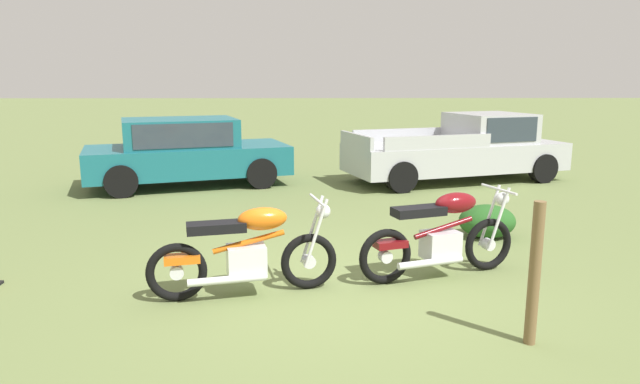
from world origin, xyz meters
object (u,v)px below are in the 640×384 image
object	(u,v)px
car_teal	(185,148)
fence_post_wooden	(535,274)
shrub_low	(487,221)
motorcycle_maroon	(441,236)
motorcycle_orange	(247,251)
pickup_truck_silver	(465,147)

from	to	relation	value
car_teal	fence_post_wooden	size ratio (longest dim) A/B	3.58
shrub_low	motorcycle_maroon	bearing A→B (deg)	-122.87
motorcycle_maroon	shrub_low	bearing A→B (deg)	38.20
motorcycle_orange	car_teal	size ratio (longest dim) A/B	0.44
motorcycle_maroon	shrub_low	distance (m)	1.94
shrub_low	motorcycle_orange	bearing A→B (deg)	-146.35
motorcycle_maroon	fence_post_wooden	distance (m)	1.75
car_teal	shrub_low	world-z (taller)	car_teal
car_teal	shrub_low	size ratio (longest dim) A/B	5.59
motorcycle_maroon	fence_post_wooden	world-z (taller)	fence_post_wooden
motorcycle_orange	pickup_truck_silver	world-z (taller)	pickup_truck_silver
pickup_truck_silver	motorcycle_maroon	bearing A→B (deg)	-125.14
motorcycle_orange	fence_post_wooden	world-z (taller)	fence_post_wooden
motorcycle_orange	shrub_low	xyz separation A→B (m)	(3.22, 2.14, -0.24)
motorcycle_orange	fence_post_wooden	xyz separation A→B (m)	(2.57, -1.17, 0.15)
car_teal	pickup_truck_silver	distance (m)	6.16
car_teal	pickup_truck_silver	bearing A→B (deg)	-13.64
shrub_low	fence_post_wooden	bearing A→B (deg)	-101.02
motorcycle_orange	fence_post_wooden	bearing A→B (deg)	-38.05
motorcycle_orange	motorcycle_maroon	xyz separation A→B (m)	(2.17, 0.53, 0.01)
pickup_truck_silver	shrub_low	world-z (taller)	pickup_truck_silver
motorcycle_maroon	car_teal	world-z (taller)	car_teal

